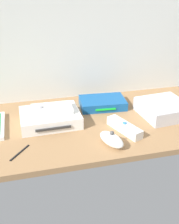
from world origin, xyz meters
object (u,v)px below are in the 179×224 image
Objects in this scene: game_console at (50,118)px; remote_wand at (124,127)px; remote_nunchuk at (112,139)px; mini_computer at (163,108)px; network_router at (102,103)px; remote_classic_pad at (52,109)px; stylus_pen at (20,152)px.

game_console is 26.91cm from remote_wand.
game_console is at bearing 107.93° from remote_nunchuk.
game_console is at bearing 132.51° from remote_wand.
network_router is at bearing 148.88° from mini_computer.
remote_classic_pad is at bearing -154.35° from network_router.
network_router is 2.10× the size of stylus_pen.
mini_computer is 2.06× the size of stylus_pen.
remote_wand is at bearing 21.57° from remote_nunchuk.
remote_nunchuk is 1.21× the size of stylus_pen.
remote_wand is 26.61cm from remote_classic_pad.
remote_classic_pad is (-21.48, -8.29, 3.71)cm from network_router.
network_router is 28.21cm from remote_nunchuk.
remote_classic_pad is (-23.24, 12.37, 3.90)cm from remote_wand.
network_router is (22.30, 8.63, -0.50)cm from game_console.
mini_computer reaches higher than game_console.
game_console reaches higher than network_router.
stylus_pen is at bearing 166.39° from remote_wand.
mini_computer is at bearing 13.23° from stylus_pen.
game_console is at bearing -154.31° from network_router.
remote_wand is 1.38× the size of remote_nunchuk.
mini_computer reaches higher than remote_wand.
network_router is 42.06cm from stylus_pen.
remote_nunchuk is (-5.18, -27.73, 0.34)cm from network_router.
mini_computer is 29.99cm from remote_nunchuk.
remote_wand is at bearing -27.75° from game_console.
stylus_pen is (-28.46, 2.52, -1.69)cm from remote_nunchuk.
remote_classic_pad is 21.44cm from stylus_pen.
stylus_pen is at bearing -166.77° from mini_computer.
remote_classic_pad reaches higher than stylus_pen.
remote_classic_pad reaches higher than network_router.
remote_wand is (-18.85, -8.21, -1.13)cm from mini_computer.
remote_nunchuk is (-25.80, -15.28, -0.60)cm from mini_computer.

